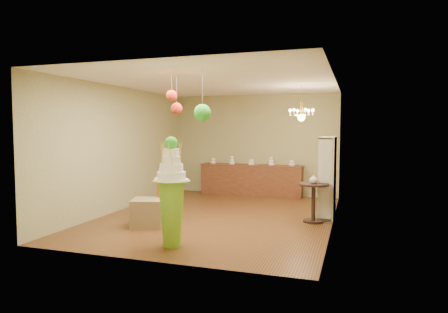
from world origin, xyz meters
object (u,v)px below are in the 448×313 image
(sideboard, at_px, (251,179))
(round_table, at_px, (313,197))
(pedestal_green, at_px, (172,199))
(pedestal_orange, at_px, (165,195))

(sideboard, relative_size, round_table, 3.65)
(pedestal_green, relative_size, pedestal_orange, 1.33)
(pedestal_green, bearing_deg, sideboard, 90.02)
(pedestal_orange, xyz_separation_m, round_table, (2.97, 1.01, -0.05))
(pedestal_orange, distance_m, round_table, 3.14)
(pedestal_orange, relative_size, round_table, 1.67)
(pedestal_orange, bearing_deg, pedestal_green, -59.84)
(round_table, bearing_deg, sideboard, 125.94)
(sideboard, height_order, round_table, sideboard)
(pedestal_green, bearing_deg, round_table, 50.14)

